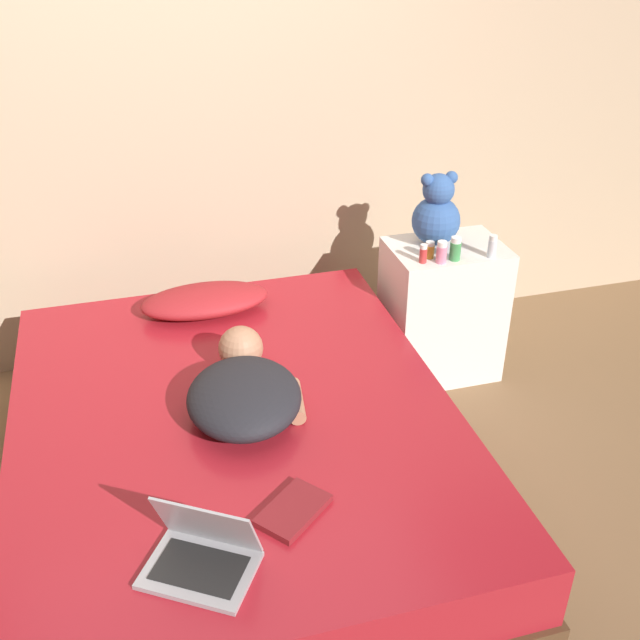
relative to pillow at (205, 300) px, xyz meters
name	(u,v)px	position (x,y,z in m)	size (l,w,h in m)	color
ground_plane	(241,506)	(-0.01, -0.76, -0.53)	(12.00, 12.00, 0.00)	brown
wall_back	(174,99)	(-0.01, 0.53, 0.77)	(8.00, 0.06, 2.60)	tan
bed	(238,461)	(-0.01, -0.76, -0.30)	(1.63, 2.03, 0.48)	#4C331E
nightstand	(442,310)	(1.14, -0.07, -0.19)	(0.54, 0.39, 0.69)	silver
pillow	(205,300)	(0.00, 0.00, 0.00)	(0.57, 0.29, 0.11)	maroon
person_lying	(245,389)	(0.04, -0.76, 0.02)	(0.48, 0.67, 0.18)	black
laptop	(202,553)	(-0.22, -1.45, -0.01)	(0.37, 0.35, 0.22)	#9E9EA3
teddy_bear	(437,213)	(1.09, -0.01, 0.30)	(0.23, 0.23, 0.35)	#335693
bottle_red	(423,254)	(0.96, -0.19, 0.19)	(0.03, 0.03, 0.09)	#B72D2D
bottle_amber	(430,250)	(1.01, -0.15, 0.19)	(0.04, 0.04, 0.08)	gold
bottle_pink	(442,252)	(1.04, -0.21, 0.20)	(0.05, 0.05, 0.10)	pink
bottle_green	(455,249)	(1.11, -0.20, 0.21)	(0.05, 0.05, 0.11)	#3D8E4C
bottle_clear	(492,246)	(1.28, -0.22, 0.20)	(0.04, 0.04, 0.11)	silver
book	(293,510)	(0.08, -1.32, -0.04)	(0.27, 0.26, 0.02)	maroon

